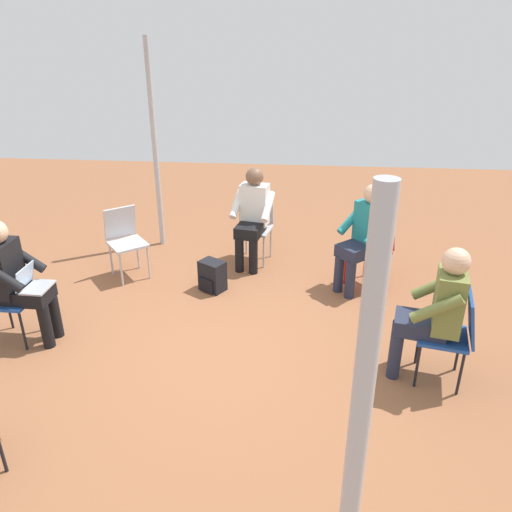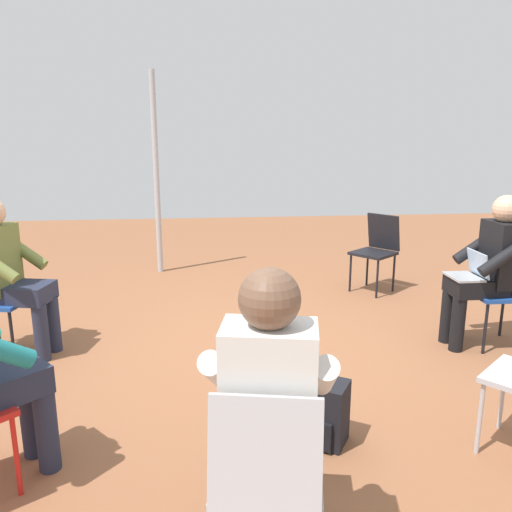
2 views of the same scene
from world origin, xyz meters
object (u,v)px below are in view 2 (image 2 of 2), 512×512
Objects in this scene: chair_east at (507,287)px; person_in_olive at (8,269)px; backpack_near_laptop_user at (321,415)px; person_in_white at (270,400)px; person_with_laptop at (489,264)px; chair_south at (267,473)px; chair_northeast at (377,247)px.

chair_east is 0.69× the size of person_in_olive.
backpack_near_laptop_user is (-1.80, -1.17, -0.34)m from chair_east.
person_in_olive is at bearing 140.24° from person_in_white.
person_with_laptop reaches higher than chair_east.
chair_east is 0.26m from person_with_laptop.
backpack_near_laptop_user is (2.12, -1.39, -0.54)m from person_in_olive.
chair_south is 1.06m from backpack_near_laptop_user.
person_with_laptop is (-0.17, 0.00, 0.20)m from chair_east.
chair_south is at bearing -90.00° from person_in_white.
backpack_near_laptop_user is at bearing 126.79° from person_with_laptop.
chair_south is (-1.69, -3.65, 0.00)m from chair_northeast.
person_with_laptop reaches higher than backpack_near_laptop_user.
person_with_laptop is at bearing 35.75° from backpack_near_laptop_user.
chair_south reaches higher than backpack_near_laptop_user.
chair_northeast reaches higher than backpack_near_laptop_user.
person_in_olive is 3.44× the size of backpack_near_laptop_user.
person_in_white reaches higher than chair_south.
person_in_white is 1.00m from backpack_near_laptop_user.
chair_south is 0.26m from person_in_white.
person_in_white reaches higher than backpack_near_laptop_user.
chair_northeast is at bearing 123.85° from person_in_olive.
chair_northeast is 1.00× the size of chair_south.
person_with_laptop reaches higher than chair_south.
person_in_olive is at bearing 72.78° from chair_northeast.
person_in_white reaches higher than chair_east.
person_with_laptop is 1.00× the size of person_in_white.
person_in_olive is at bearing 146.69° from backpack_near_laptop_user.
chair_northeast is 1.00× the size of chair_east.
chair_northeast is 0.69× the size of person_in_white.
person_with_laptop is 2.08m from backpack_near_laptop_user.
chair_south is 2.36× the size of backpack_near_laptop_user.
chair_east is at bearing 54.44° from chair_south.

